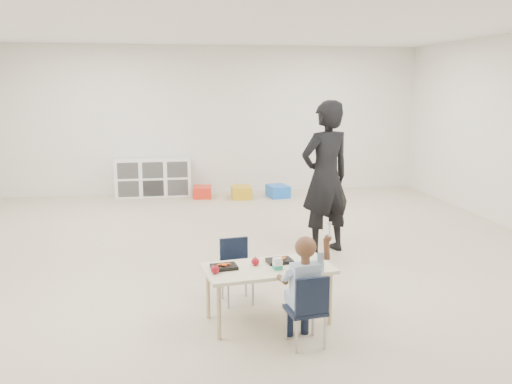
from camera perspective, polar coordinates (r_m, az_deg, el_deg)
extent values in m
plane|color=beige|center=(6.35, -0.68, -7.71)|extent=(9.00, 9.00, 0.00)
plane|color=white|center=(6.06, -0.74, 18.22)|extent=(9.00, 9.00, 0.00)
cube|color=white|center=(10.51, -4.33, 7.56)|extent=(8.00, 0.02, 2.80)
cube|color=white|center=(1.82, 20.94, -10.82)|extent=(8.00, 0.02, 2.80)
cube|color=#F2E9C1|center=(4.75, 1.31, -8.03)|extent=(1.17, 0.70, 0.03)
cube|color=black|center=(4.85, 2.49, -7.26)|extent=(0.24, 0.19, 0.03)
cube|color=black|center=(4.70, -3.39, -7.88)|extent=(0.24, 0.19, 0.03)
cube|color=white|center=(4.66, 2.28, -7.62)|extent=(0.08, 0.08, 0.10)
ellipsoid|color=tan|center=(4.78, 5.27, -7.37)|extent=(0.09, 0.09, 0.07)
sphere|color=maroon|center=(4.77, -0.07, -7.33)|extent=(0.07, 0.07, 0.07)
sphere|color=maroon|center=(4.58, -4.34, -8.14)|extent=(0.07, 0.07, 0.07)
cube|color=white|center=(10.37, -10.76, 1.51)|extent=(1.40, 0.40, 0.70)
imported|color=black|center=(6.70, 7.32, 1.52)|extent=(0.80, 0.66, 1.89)
cube|color=red|center=(10.13, -5.68, 0.01)|extent=(0.36, 0.45, 0.21)
cube|color=gold|center=(10.03, -1.56, -0.02)|extent=(0.36, 0.46, 0.22)
cube|color=blue|center=(10.14, 2.32, 0.10)|extent=(0.42, 0.50, 0.22)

